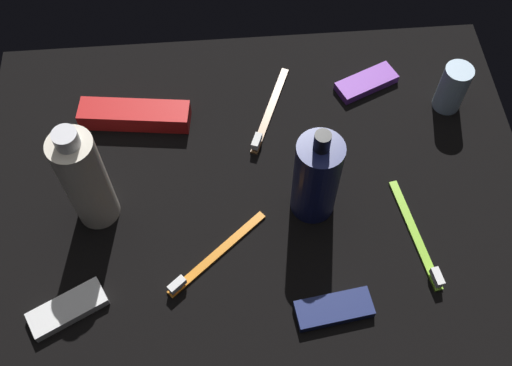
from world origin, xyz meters
TOP-DOWN VIEW (x-y plane):
  - ground_plane at (0.00, 0.00)cm, footprint 84.00×64.00cm
  - lotion_bottle at (-8.20, 2.62)cm, footprint 6.51×6.51cm
  - bodywash_bottle at (23.45, 1.23)cm, footprint 6.10×6.10cm
  - deodorant_stick at (-32.64, -14.33)cm, footprint 4.49×4.49cm
  - toothbrush_brown at (-3.16, -14.39)cm, footprint 7.84×17.14cm
  - toothbrush_orange at (7.09, 10.29)cm, footprint 14.60×12.44cm
  - toothbrush_lime at (-22.65, 9.84)cm, footprint 4.22×17.94cm
  - toothpaste_box_red at (18.34, -15.01)cm, footprint 18.01×6.57cm
  - snack_bar_white at (26.83, 16.36)cm, footprint 11.09×8.24cm
  - snack_bar_navy at (-9.02, 19.25)cm, footprint 10.84×5.36cm
  - snack_bar_purple at (-20.17, -19.43)cm, footprint 11.13×7.84cm

SIDE VIEW (x-z plane):
  - ground_plane at x=0.00cm, z-range -1.20..0.00cm
  - toothbrush_brown at x=-3.16cm, z-range -0.44..1.66cm
  - toothbrush_orange at x=7.09cm, z-range -0.44..1.66cm
  - toothbrush_lime at x=-22.65cm, z-range -0.44..1.66cm
  - snack_bar_white at x=26.83cm, z-range 0.00..1.50cm
  - snack_bar_navy at x=-9.02cm, z-range 0.00..1.50cm
  - snack_bar_purple at x=-20.17cm, z-range 0.00..1.50cm
  - toothpaste_box_red at x=18.34cm, z-range 0.00..3.20cm
  - deodorant_stick at x=-32.64cm, z-range 0.00..8.61cm
  - lotion_bottle at x=-8.20cm, z-range -1.21..16.75cm
  - bodywash_bottle at x=23.45cm, z-range -0.77..19.12cm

